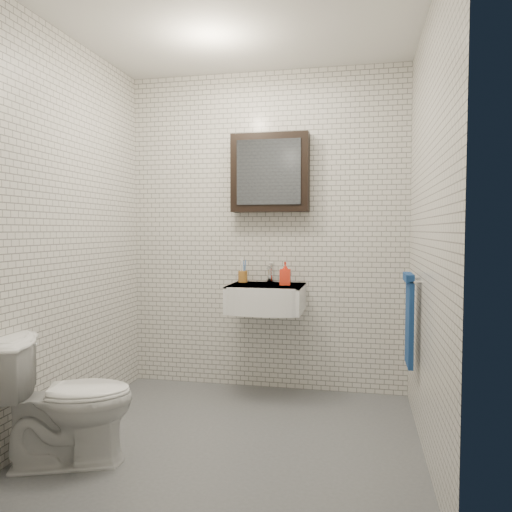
% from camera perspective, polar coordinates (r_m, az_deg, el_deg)
% --- Properties ---
extents(ground, '(2.20, 2.00, 0.01)m').
position_cam_1_polar(ground, '(3.23, -2.46, -19.90)').
color(ground, '#52555A').
rests_on(ground, ground).
extents(room_shell, '(2.22, 2.02, 2.51)m').
position_cam_1_polar(room_shell, '(2.98, -2.53, 6.94)').
color(room_shell, silver).
rests_on(room_shell, ground).
extents(washbasin, '(0.55, 0.50, 0.20)m').
position_cam_1_polar(washbasin, '(3.72, 1.07, -4.81)').
color(washbasin, white).
rests_on(washbasin, room_shell).
extents(faucet, '(0.06, 0.20, 0.15)m').
position_cam_1_polar(faucet, '(3.89, 1.62, -2.07)').
color(faucet, silver).
rests_on(faucet, washbasin).
extents(mirror_cabinet, '(0.60, 0.15, 0.60)m').
position_cam_1_polar(mirror_cabinet, '(3.90, 1.62, 9.46)').
color(mirror_cabinet, black).
rests_on(mirror_cabinet, room_shell).
extents(towel_rail, '(0.09, 0.30, 0.58)m').
position_cam_1_polar(towel_rail, '(3.29, 17.14, -6.52)').
color(towel_rail, silver).
rests_on(towel_rail, room_shell).
extents(toothbrush_cup, '(0.08, 0.08, 0.20)m').
position_cam_1_polar(toothbrush_cup, '(3.92, -1.52, -2.30)').
color(toothbrush_cup, '#A36A28').
rests_on(toothbrush_cup, washbasin).
extents(soap_bottle, '(0.08, 0.08, 0.17)m').
position_cam_1_polar(soap_bottle, '(3.72, 3.35, -2.01)').
color(soap_bottle, '#ED5019').
rests_on(soap_bottle, washbasin).
extents(toilet, '(0.78, 0.61, 0.70)m').
position_cam_1_polar(toilet, '(2.97, -20.81, -15.05)').
color(toilet, white).
rests_on(toilet, ground).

